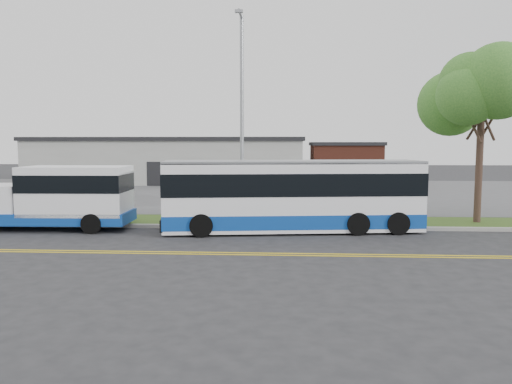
# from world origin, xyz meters

# --- Properties ---
(ground) EXTENTS (140.00, 140.00, 0.00)m
(ground) POSITION_xyz_m (0.00, 0.00, 0.00)
(ground) COLOR #28282B
(ground) RESTS_ON ground
(lane_line_north) EXTENTS (70.00, 0.12, 0.01)m
(lane_line_north) POSITION_xyz_m (0.00, -3.85, 0.01)
(lane_line_north) COLOR gold
(lane_line_north) RESTS_ON ground
(lane_line_south) EXTENTS (70.00, 0.12, 0.01)m
(lane_line_south) POSITION_xyz_m (0.00, -4.15, 0.01)
(lane_line_south) COLOR gold
(lane_line_south) RESTS_ON ground
(curb) EXTENTS (80.00, 0.30, 0.15)m
(curb) POSITION_xyz_m (0.00, 1.10, 0.07)
(curb) COLOR #9E9B93
(curb) RESTS_ON ground
(verge) EXTENTS (80.00, 3.30, 0.10)m
(verge) POSITION_xyz_m (0.00, 2.90, 0.05)
(verge) COLOR #35511B
(verge) RESTS_ON ground
(parking_lot) EXTENTS (80.00, 25.00, 0.10)m
(parking_lot) POSITION_xyz_m (0.00, 17.00, 0.05)
(parking_lot) COLOR #4C4C4F
(parking_lot) RESTS_ON ground
(commercial_building) EXTENTS (25.40, 10.40, 4.35)m
(commercial_building) POSITION_xyz_m (-6.00, 27.00, 2.18)
(commercial_building) COLOR #9E9E99
(commercial_building) RESTS_ON ground
(brick_wing) EXTENTS (6.30, 7.30, 3.90)m
(brick_wing) POSITION_xyz_m (10.50, 26.00, 1.96)
(brick_wing) COLOR brown
(brick_wing) RESTS_ON ground
(tree_east) EXTENTS (5.20, 5.20, 8.33)m
(tree_east) POSITION_xyz_m (14.00, 3.00, 6.20)
(tree_east) COLOR #33221C
(tree_east) RESTS_ON verge
(streetlight_near) EXTENTS (0.35, 1.53, 9.50)m
(streetlight_near) POSITION_xyz_m (3.00, 2.73, 5.23)
(streetlight_near) COLOR gray
(streetlight_near) RESTS_ON verge
(shuttle_bus) EXTENTS (7.29, 2.64, 2.76)m
(shuttle_bus) POSITION_xyz_m (-4.77, 0.49, 1.48)
(shuttle_bus) COLOR #0E3F9C
(shuttle_bus) RESTS_ON ground
(transit_bus) EXTENTS (11.14, 3.82, 3.03)m
(transit_bus) POSITION_xyz_m (5.34, 0.60, 1.53)
(transit_bus) COLOR white
(transit_bus) RESTS_ON ground
(pedestrian) EXTENTS (0.65, 0.44, 1.76)m
(pedestrian) POSITION_xyz_m (-2.95, 1.95, 0.98)
(pedestrian) COLOR black
(pedestrian) RESTS_ON verge
(parked_car_a) EXTENTS (2.40, 4.58, 1.44)m
(parked_car_a) POSITION_xyz_m (-11.11, 13.85, 0.82)
(parked_car_a) COLOR #A5A7AC
(parked_car_a) RESTS_ON parking_lot
(parked_car_b) EXTENTS (2.58, 4.89, 1.35)m
(parked_car_b) POSITION_xyz_m (-10.69, 13.32, 0.78)
(parked_car_b) COLOR silver
(parked_car_b) RESTS_ON parking_lot
(grocery_bag_left) EXTENTS (0.32, 0.32, 0.32)m
(grocery_bag_left) POSITION_xyz_m (-3.25, 1.70, 0.26)
(grocery_bag_left) COLOR white
(grocery_bag_left) RESTS_ON verge
(grocery_bag_right) EXTENTS (0.32, 0.32, 0.32)m
(grocery_bag_right) POSITION_xyz_m (-2.65, 2.20, 0.26)
(grocery_bag_right) COLOR white
(grocery_bag_right) RESTS_ON verge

